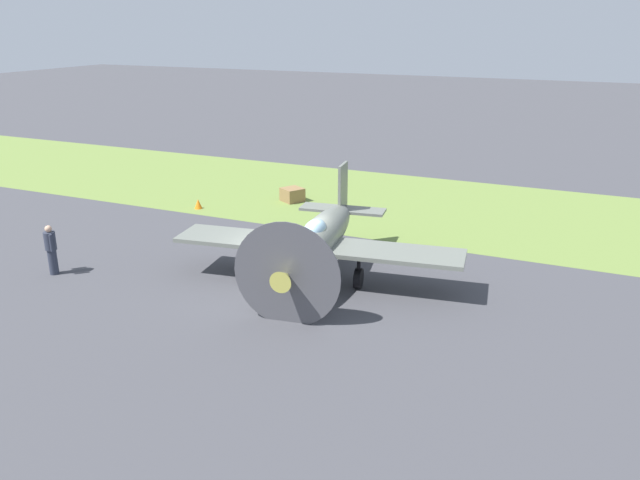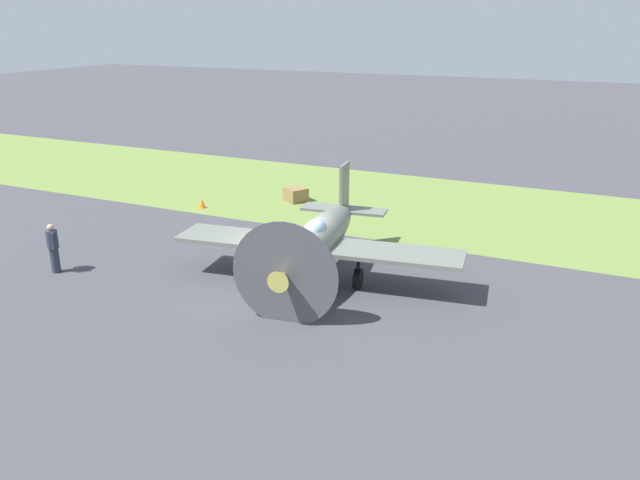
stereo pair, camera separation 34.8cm
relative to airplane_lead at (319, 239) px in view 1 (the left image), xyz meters
The scene contains 6 objects.
ground_plane 1.80m from the airplane_lead, 34.97° to the left, with size 160.00×160.00×0.00m, color #424247.
grass_verge 10.21m from the airplane_lead, 84.87° to the right, with size 120.00×11.00×0.01m, color olive.
airplane_lead is the anchor object (origin of this frame).
ground_crew_chief 9.05m from the airplane_lead, 20.96° to the left, with size 0.53×0.41×1.73m.
supply_crate 9.78m from the airplane_lead, 58.39° to the right, with size 0.90×0.90×0.64m, color olive.
runway_marker_cone 10.13m from the airplane_lead, 32.54° to the right, with size 0.36×0.36×0.44m, color orange.
Camera 1 is at (-8.98, 17.33, 8.24)m, focal length 35.84 mm.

